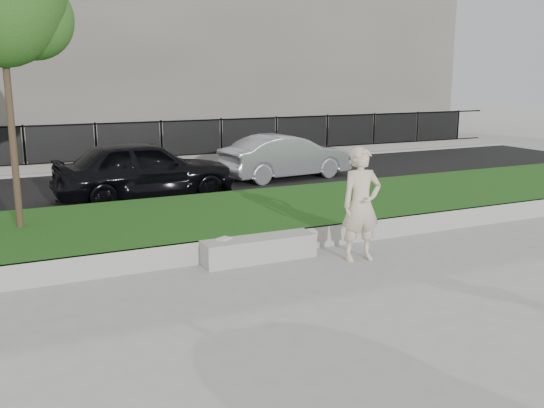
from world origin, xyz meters
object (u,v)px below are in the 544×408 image
man (361,204)px  car_silver (286,157)px  book (224,238)px  car_dark (144,169)px  stone_bench (259,249)px

man → car_silver: man is taller
book → car_dark: 5.77m
car_dark → car_silver: size_ratio=1.11×
man → car_dark: (-2.13, 6.62, -0.18)m
stone_bench → man: bearing=-24.2°
stone_bench → man: size_ratio=1.02×
stone_bench → car_dark: 5.95m
man → book: size_ratio=8.83×
man → car_silver: 8.24m
stone_bench → car_dark: (-0.53, 5.90, 0.60)m
car_dark → man: bearing=-163.7°
man → car_dark: bearing=114.5°
car_dark → car_silver: car_dark is taller
car_dark → car_silver: (4.65, 1.22, -0.10)m
stone_bench → man: 1.92m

